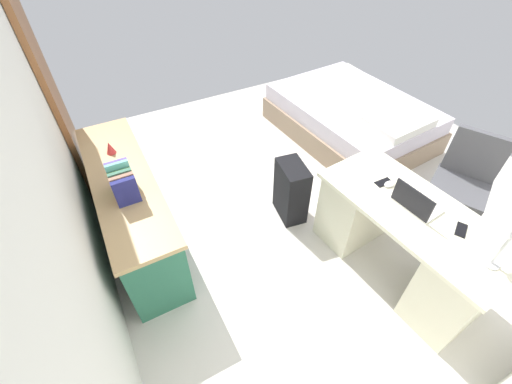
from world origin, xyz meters
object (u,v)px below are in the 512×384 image
cell_phone_by_mouse (384,182)px  suitcase_black (291,191)px  bed (351,118)px  computer_mouse (390,184)px  credenza (132,208)px  office_chair (458,188)px  figurine_small (110,148)px  laptop (415,203)px  desk (403,240)px  cell_phone_near_laptop (461,230)px  desk_lamp (505,233)px

cell_phone_by_mouse → suitcase_black: bearing=35.4°
bed → computer_mouse: size_ratio=19.97×
credenza → bed: credenza is taller
suitcase_black → cell_phone_by_mouse: cell_phone_by_mouse is taller
office_chair → figurine_small: (1.58, 2.68, 0.36)m
credenza → figurine_small: 0.55m
credenza → cell_phone_by_mouse: cell_phone_by_mouse is taller
suitcase_black → laptop: size_ratio=1.83×
desk → office_chair: 0.87m
office_chair → suitcase_black: 1.51m
office_chair → computer_mouse: (0.11, 0.84, 0.33)m
cell_phone_by_mouse → figurine_small: figurine_small is taller
laptop → computer_mouse: bearing=-3.7°
computer_mouse → desk: bearing=172.7°
credenza → computer_mouse: 2.17m
suitcase_black → figurine_small: size_ratio=5.48×
credenza → computer_mouse: bearing=-121.0°
cell_phone_near_laptop → desk: bearing=-6.3°
office_chair → desk_lamp: 1.20m
cell_phone_by_mouse → office_chair: bearing=-99.2°
cell_phone_near_laptop → office_chair: bearing=-87.4°
credenza → desk_lamp: (-1.90, -1.87, 0.63)m
suitcase_black → cell_phone_by_mouse: bearing=-137.1°
computer_mouse → desk_lamp: 0.84m
cell_phone_by_mouse → figurine_small: (1.42, 1.82, 0.04)m
computer_mouse → desk_lamp: (-0.80, -0.04, 0.24)m
bed → cell_phone_near_laptop: (-2.07, 0.87, 0.49)m
credenza → laptop: size_ratio=5.47×
laptop → office_chair: bearing=-80.2°
office_chair → bed: 1.63m
desk → laptop: laptop is taller
desk → bed: bearing=-28.9°
computer_mouse → figurine_small: (1.47, 1.83, 0.03)m
desk → figurine_small: 2.57m
suitcase_black → computer_mouse: size_ratio=6.03×
desk → suitcase_black: desk is taller
office_chair → computer_mouse: size_ratio=9.40×
office_chair → cell_phone_by_mouse: size_ratio=6.91×
cell_phone_near_laptop → cell_phone_by_mouse: bearing=-17.8°
desk → suitcase_black: (0.97, 0.43, -0.08)m
cell_phone_by_mouse → desk_lamp: (-0.85, -0.06, 0.25)m
desk → suitcase_black: 1.06m
desk → credenza: size_ratio=0.83×
computer_mouse → cell_phone_by_mouse: 0.05m
laptop → bed: bearing=-29.5°
suitcase_black → laptop: (-0.93, -0.43, 0.48)m
cell_phone_by_mouse → figurine_small: 2.31m
suitcase_black → cell_phone_by_mouse: size_ratio=4.43×
cell_phone_near_laptop → cell_phone_by_mouse: 0.63m
bed → computer_mouse: bearing=146.8°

